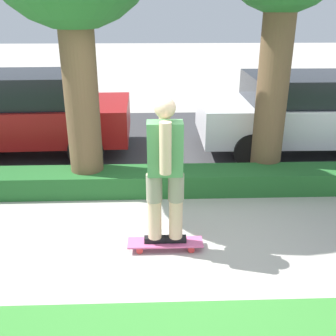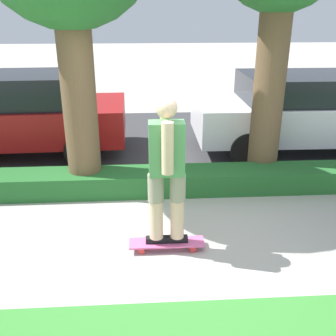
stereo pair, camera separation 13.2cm
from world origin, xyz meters
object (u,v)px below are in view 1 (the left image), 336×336
at_px(skateboard, 165,243).
at_px(skater_person, 165,170).
at_px(parked_car_front, 28,113).
at_px(parked_car_middle, 308,112).

height_order(skateboard, skater_person, skater_person).
relative_size(parked_car_front, parked_car_middle, 0.90).
bearing_deg(parked_car_middle, parked_car_front, 179.60).
height_order(skater_person, parked_car_middle, skater_person).
xyz_separation_m(skateboard, parked_car_front, (-2.63, 3.62, 0.74)).
xyz_separation_m(parked_car_front, parked_car_middle, (5.62, -0.09, -0.01)).
height_order(skateboard, parked_car_front, parked_car_front).
bearing_deg(parked_car_middle, skater_person, -129.72).
relative_size(skateboard, parked_car_middle, 0.21).
bearing_deg(parked_car_front, skateboard, -55.67).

